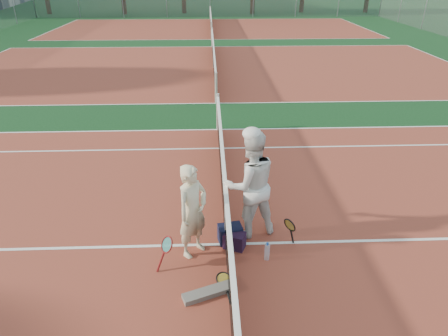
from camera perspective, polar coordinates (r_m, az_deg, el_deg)
The scene contains 17 objects.
ground at distance 7.15m, azimuth 0.29°, elevation -10.86°, with size 130.00×130.00×0.00m, color #0E3416.
court_main at distance 7.15m, azimuth 0.29°, elevation -10.84°, with size 23.77×10.97×0.01m, color maroon.
court_far_a at distance 19.64m, azimuth -1.48°, elevation 14.14°, with size 23.77×10.97×0.01m, color maroon.
court_far_b at distance 32.93m, azimuth -1.88°, elevation 19.40°, with size 23.77×10.97×0.01m, color maroon.
net_main at distance 6.85m, azimuth 0.30°, elevation -7.49°, with size 0.10×10.98×1.02m, color black, non-canonical shape.
net_far_a at distance 19.53m, azimuth -1.50°, elevation 15.59°, with size 0.10×10.98×1.02m, color black, non-canonical shape.
net_far_b at distance 32.87m, azimuth -1.89°, elevation 20.27°, with size 0.10×10.98×1.02m, color black, non-canonical shape.
fence_back at distance 39.74m, azimuth -2.02°, elevation 22.88°, with size 32.00×0.06×3.00m, color slate, non-canonical shape.
player_a at distance 6.53m, azimuth -4.50°, elevation -6.19°, with size 0.60×0.39×1.65m, color beige.
player_b at distance 6.95m, azimuth 3.77°, elevation -2.35°, with size 0.96×0.75×1.98m, color silver.
racket_red at distance 6.62m, azimuth -8.08°, elevation -11.79°, with size 0.32×0.27×0.54m, color maroon, non-canonical shape.
racket_black_held at distance 7.02m, azimuth 9.27°, elevation -9.13°, with size 0.22×0.27×0.58m, color black, non-canonical shape.
racket_spare at distance 6.40m, azimuth -0.05°, elevation -15.71°, with size 0.60×0.27×0.09m, color black, non-canonical shape.
sports_bag_navy at distance 7.13m, azimuth 0.88°, elevation -9.37°, with size 0.41×0.28×0.32m, color black.
sports_bag_purple at distance 7.01m, azimuth 1.52°, elevation -10.31°, with size 0.36×0.24×0.29m, color black.
net_cover_canvas at distance 6.23m, azimuth -2.07°, elevation -17.31°, with size 0.82×0.19×0.09m, color #605C57.
water_bottle at distance 6.79m, azimuth 6.16°, elevation -11.85°, with size 0.09×0.09×0.30m, color #C9E0FF.
Camera 1 is at (-0.26, -5.64, 4.40)m, focal length 32.00 mm.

